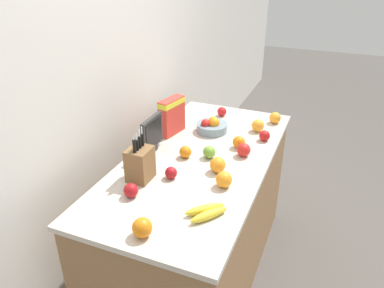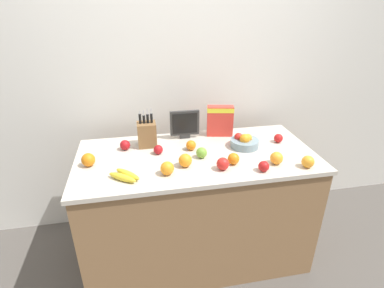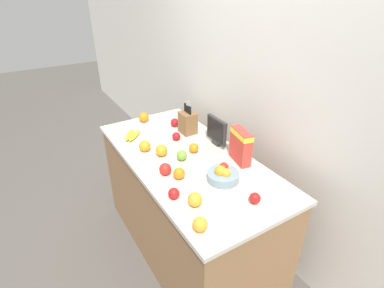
% 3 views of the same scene
% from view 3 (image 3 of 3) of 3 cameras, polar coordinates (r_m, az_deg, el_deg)
% --- Properties ---
extents(ground_plane, '(14.00, 14.00, 0.00)m').
position_cam_3_polar(ground_plane, '(2.77, -0.83, -18.65)').
color(ground_plane, '#514C47').
extents(wall_back, '(9.00, 0.06, 2.60)m').
position_cam_3_polar(wall_back, '(2.35, 12.05, 9.95)').
color(wall_back, silver).
rests_on(wall_back, ground_plane).
extents(counter, '(1.66, 0.79, 0.91)m').
position_cam_3_polar(counter, '(2.45, -0.91, -11.48)').
color(counter, olive).
rests_on(counter, ground_plane).
extents(knife_block, '(0.13, 0.12, 0.29)m').
position_cam_3_polar(knife_block, '(2.48, -0.82, 4.14)').
color(knife_block, brown).
rests_on(knife_block, counter).
extents(small_monitor, '(0.22, 0.03, 0.22)m').
position_cam_3_polar(small_monitor, '(2.28, 4.69, 2.52)').
color(small_monitor, '#2D2D2D').
rests_on(small_monitor, counter).
extents(cereal_box, '(0.21, 0.11, 0.24)m').
position_cam_3_polar(cereal_box, '(2.09, 9.26, -0.11)').
color(cereal_box, red).
rests_on(cereal_box, counter).
extents(fruit_bowl, '(0.21, 0.21, 0.11)m').
position_cam_3_polar(fruit_bowl, '(1.93, 5.90, -5.84)').
color(fruit_bowl, gray).
rests_on(fruit_bowl, counter).
extents(banana_bunch, '(0.20, 0.19, 0.04)m').
position_cam_3_polar(banana_bunch, '(2.48, -11.37, 1.67)').
color(banana_bunch, yellow).
rests_on(banana_bunch, counter).
extents(apple_by_knife_block, '(0.07, 0.07, 0.07)m').
position_cam_3_polar(apple_by_knife_block, '(2.12, -1.97, -2.21)').
color(apple_by_knife_block, '#6B9E33').
rests_on(apple_by_knife_block, counter).
extents(apple_near_bananas, '(0.08, 0.08, 0.08)m').
position_cam_3_polar(apple_near_bananas, '(1.98, -5.11, -4.78)').
color(apple_near_bananas, red).
rests_on(apple_near_bananas, counter).
extents(apple_front, '(0.07, 0.07, 0.07)m').
position_cam_3_polar(apple_front, '(1.78, 11.89, -10.07)').
color(apple_front, red).
rests_on(apple_front, counter).
extents(apple_leftmost, '(0.07, 0.07, 0.07)m').
position_cam_3_polar(apple_leftmost, '(2.61, -3.30, 4.11)').
color(apple_leftmost, '#A31419').
rests_on(apple_leftmost, counter).
extents(apple_rear, '(0.07, 0.07, 0.07)m').
position_cam_3_polar(apple_rear, '(2.39, -3.02, 1.47)').
color(apple_rear, '#A31419').
rests_on(apple_rear, counter).
extents(apple_rightmost, '(0.07, 0.07, 0.07)m').
position_cam_3_polar(apple_rightmost, '(1.78, -3.49, -9.38)').
color(apple_rightmost, red).
rests_on(apple_rightmost, counter).
extents(orange_by_cereal, '(0.08, 0.08, 0.08)m').
position_cam_3_polar(orange_by_cereal, '(1.93, -2.48, -5.63)').
color(orange_by_cereal, orange).
rests_on(orange_by_cereal, counter).
extents(orange_front_center, '(0.09, 0.09, 0.09)m').
position_cam_3_polar(orange_front_center, '(2.18, -5.85, -1.23)').
color(orange_front_center, orange).
rests_on(orange_front_center, counter).
extents(orange_back_center, '(0.07, 0.07, 0.07)m').
position_cam_3_polar(orange_back_center, '(2.21, 0.34, -0.77)').
color(orange_back_center, orange).
rests_on(orange_back_center, counter).
extents(orange_front_right, '(0.09, 0.09, 0.09)m').
position_cam_3_polar(orange_front_right, '(2.73, -9.18, 5.06)').
color(orange_front_right, orange).
rests_on(orange_front_right, counter).
extents(orange_mid_right, '(0.08, 0.08, 0.08)m').
position_cam_3_polar(orange_mid_right, '(1.58, 1.56, -15.07)').
color(orange_mid_right, orange).
rests_on(orange_mid_right, counter).
extents(orange_near_bowl, '(0.09, 0.09, 0.09)m').
position_cam_3_polar(orange_near_bowl, '(2.26, -8.99, -0.38)').
color(orange_near_bowl, orange).
rests_on(orange_near_bowl, counter).
extents(orange_mid_left, '(0.08, 0.08, 0.08)m').
position_cam_3_polar(orange_mid_left, '(1.72, 0.58, -10.53)').
color(orange_mid_left, orange).
rests_on(orange_mid_left, counter).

